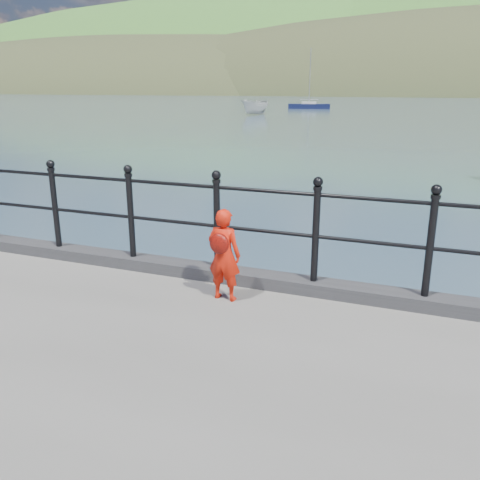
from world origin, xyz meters
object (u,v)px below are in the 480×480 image
at_px(railing, 265,219).
at_px(sailboat_left, 309,106).
at_px(child, 224,254).
at_px(launch_white, 255,107).

distance_m(railing, sailboat_left, 71.62).
xyz_separation_m(railing, sailboat_left, (-16.51, 69.67, -1.49)).
bearing_deg(child, railing, -115.31).
distance_m(railing, launch_white, 54.55).
relative_size(railing, child, 17.51).
xyz_separation_m(child, launch_white, (-18.05, 51.91, -0.65)).
relative_size(launch_white, sailboat_left, 0.53).
bearing_deg(sailboat_left, railing, -92.71).
distance_m(child, launch_white, 54.96).
height_order(railing, launch_white, railing).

